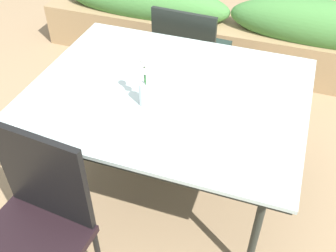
{
  "coord_description": "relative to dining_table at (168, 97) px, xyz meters",
  "views": [
    {
      "loc": [
        0.65,
        -1.56,
        2.01
      ],
      "look_at": [
        0.08,
        0.08,
        0.5
      ],
      "focal_mm": 42.3,
      "sensor_mm": 36.0,
      "label": 1
    }
  ],
  "objects": [
    {
      "name": "flower_vase",
      "position": [
        -0.07,
        -0.15,
        0.16
      ],
      "size": [
        0.06,
        0.06,
        0.28
      ],
      "color": "silver",
      "rests_on": "dining_table"
    },
    {
      "name": "chair_near_left",
      "position": [
        -0.32,
        -0.87,
        -0.16
      ],
      "size": [
        0.51,
        0.51,
        0.97
      ],
      "rotation": [
        0.0,
        0.0,
        3.05
      ],
      "color": "black",
      "rests_on": "ground"
    },
    {
      "name": "ground_plane",
      "position": [
        -0.08,
        -0.08,
        -0.71
      ],
      "size": [
        12.0,
        12.0,
        0.0
      ],
      "primitive_type": "plane",
      "color": "#9E7F5B"
    },
    {
      "name": "dining_table",
      "position": [
        0.0,
        0.0,
        0.0
      ],
      "size": [
        1.47,
        1.17,
        0.75
      ],
      "color": "#B2C6C1",
      "rests_on": "ground"
    },
    {
      "name": "planter_box",
      "position": [
        0.04,
        1.57,
        -0.38
      ],
      "size": [
        3.51,
        0.43,
        0.71
      ],
      "color": "#9E7F56",
      "rests_on": "ground"
    },
    {
      "name": "chair_far_side",
      "position": [
        -0.13,
        0.87,
        -0.22
      ],
      "size": [
        0.51,
        0.51,
        0.86
      ],
      "rotation": [
        0.0,
        0.0,
        -0.06
      ],
      "color": "#213029",
      "rests_on": "ground"
    }
  ]
}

